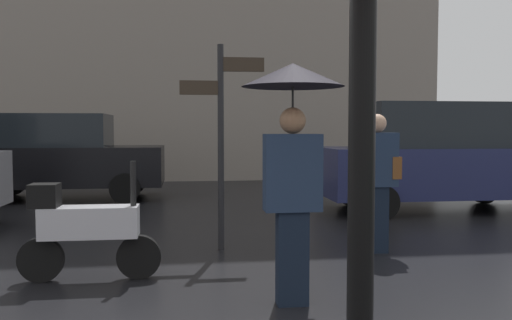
{
  "coord_description": "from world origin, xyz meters",
  "views": [
    {
      "loc": [
        -0.03,
        -2.36,
        1.56
      ],
      "look_at": [
        1.03,
        5.71,
        1.1
      ],
      "focal_mm": 37.87,
      "sensor_mm": 36.0,
      "label": 1
    }
  ],
  "objects_px": {
    "parked_car_left": "(61,156)",
    "street_signpost": "(221,125)",
    "parked_car_right": "(435,158)",
    "parked_scooter": "(85,227)",
    "pedestrian_with_umbrella": "(293,128)",
    "pedestrian_with_bag": "(378,174)"
  },
  "relations": [
    {
      "from": "parked_car_left",
      "to": "street_signpost",
      "type": "height_order",
      "value": "street_signpost"
    },
    {
      "from": "pedestrian_with_bag",
      "to": "parked_car_left",
      "type": "bearing_deg",
      "value": -33.15
    },
    {
      "from": "pedestrian_with_bag",
      "to": "street_signpost",
      "type": "distance_m",
      "value": 2.08
    },
    {
      "from": "pedestrian_with_umbrella",
      "to": "street_signpost",
      "type": "relative_size",
      "value": 0.81
    },
    {
      "from": "parked_scooter",
      "to": "parked_car_right",
      "type": "bearing_deg",
      "value": 26.13
    },
    {
      "from": "parked_car_left",
      "to": "parked_car_right",
      "type": "bearing_deg",
      "value": -27.38
    },
    {
      "from": "parked_scooter",
      "to": "street_signpost",
      "type": "xyz_separation_m",
      "value": [
        1.49,
        1.24,
        1.06
      ]
    },
    {
      "from": "pedestrian_with_bag",
      "to": "parked_scooter",
      "type": "height_order",
      "value": "pedestrian_with_bag"
    },
    {
      "from": "street_signpost",
      "to": "parked_car_left",
      "type": "bearing_deg",
      "value": 120.0
    },
    {
      "from": "pedestrian_with_bag",
      "to": "parked_scooter",
      "type": "distance_m",
      "value": 3.56
    },
    {
      "from": "parked_scooter",
      "to": "parked_car_right",
      "type": "height_order",
      "value": "parked_car_right"
    },
    {
      "from": "parked_scooter",
      "to": "street_signpost",
      "type": "height_order",
      "value": "street_signpost"
    },
    {
      "from": "parked_car_right",
      "to": "street_signpost",
      "type": "xyz_separation_m",
      "value": [
        -4.28,
        -2.84,
        0.59
      ]
    },
    {
      "from": "parked_car_left",
      "to": "street_signpost",
      "type": "distance_m",
      "value": 6.44
    },
    {
      "from": "parked_car_right",
      "to": "street_signpost",
      "type": "bearing_deg",
      "value": 49.05
    },
    {
      "from": "pedestrian_with_bag",
      "to": "parked_car_right",
      "type": "xyz_separation_m",
      "value": [
        2.34,
        3.23,
        0.03
      ]
    },
    {
      "from": "parked_scooter",
      "to": "parked_car_left",
      "type": "relative_size",
      "value": 0.33
    },
    {
      "from": "pedestrian_with_umbrella",
      "to": "pedestrian_with_bag",
      "type": "distance_m",
      "value": 2.45
    },
    {
      "from": "pedestrian_with_umbrella",
      "to": "pedestrian_with_bag",
      "type": "relative_size",
      "value": 1.22
    },
    {
      "from": "street_signpost",
      "to": "pedestrian_with_bag",
      "type": "bearing_deg",
      "value": -11.26
    },
    {
      "from": "pedestrian_with_bag",
      "to": "street_signpost",
      "type": "relative_size",
      "value": 0.66
    },
    {
      "from": "pedestrian_with_umbrella",
      "to": "parked_scooter",
      "type": "height_order",
      "value": "pedestrian_with_umbrella"
    }
  ]
}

